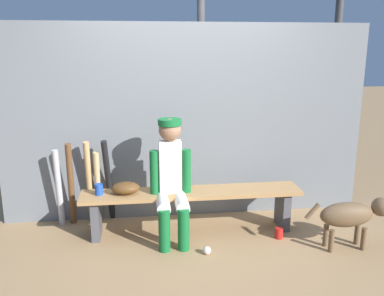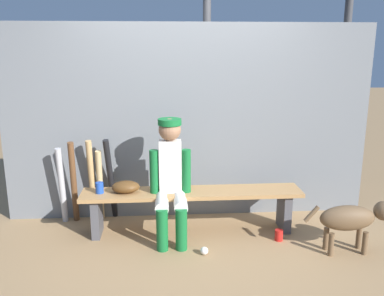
{
  "view_description": "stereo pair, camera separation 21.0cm",
  "coord_description": "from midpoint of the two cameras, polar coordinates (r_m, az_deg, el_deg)",
  "views": [
    {
      "loc": [
        -0.49,
        -3.9,
        1.87
      ],
      "look_at": [
        0.0,
        0.0,
        0.9
      ],
      "focal_mm": 38.32,
      "sensor_mm": 36.0,
      "label": 1
    },
    {
      "loc": [
        -0.29,
        -3.93,
        1.87
      ],
      "look_at": [
        0.0,
        0.0,
        0.9
      ],
      "focal_mm": 38.32,
      "sensor_mm": 36.0,
      "label": 2
    }
  ],
  "objects": [
    {
      "name": "ground_plane",
      "position": [
        4.35,
        -1.41,
        -11.53
      ],
      "size": [
        30.0,
        30.0,
        0.0
      ],
      "primitive_type": "plane",
      "color": "#9E7A51"
    },
    {
      "name": "chainlink_fence",
      "position": [
        4.47,
        -2.1,
        3.47
      ],
      "size": [
        4.0,
        0.03,
        2.12
      ],
      "primitive_type": "cube",
      "color": "slate",
      "rests_on": "ground_plane"
    },
    {
      "name": "dugout_bench",
      "position": [
        4.22,
        -1.44,
        -7.31
      ],
      "size": [
        2.24,
        0.36,
        0.45
      ],
      "color": "#AD7F4C",
      "rests_on": "ground_plane"
    },
    {
      "name": "player_seated",
      "position": [
        4.0,
        -4.42,
        -3.95
      ],
      "size": [
        0.41,
        0.55,
        1.19
      ],
      "color": "silver",
      "rests_on": "ground_plane"
    },
    {
      "name": "baseball_glove",
      "position": [
        4.15,
        -10.68,
        -5.52
      ],
      "size": [
        0.28,
        0.2,
        0.12
      ],
      "primitive_type": "ellipsoid",
      "color": "#593819",
      "rests_on": "dugout_bench"
    },
    {
      "name": "bat_aluminum_black",
      "position": [
        4.53,
        -12.86,
        -4.49
      ],
      "size": [
        0.12,
        0.28,
        0.94
      ],
      "primitive_type": "cylinder",
      "rotation": [
        0.22,
        0.0,
        -0.2
      ],
      "color": "black",
      "rests_on": "ground_plane"
    },
    {
      "name": "bat_wood_natural",
      "position": [
        4.56,
        -14.29,
        -5.31
      ],
      "size": [
        0.09,
        0.17,
        0.81
      ],
      "primitive_type": "cylinder",
      "rotation": [
        0.13,
        0.0,
        0.14
      ],
      "color": "tan",
      "rests_on": "ground_plane"
    },
    {
      "name": "bat_wood_tan",
      "position": [
        4.57,
        -15.42,
        -4.59
      ],
      "size": [
        0.07,
        0.2,
        0.92
      ],
      "primitive_type": "cylinder",
      "rotation": [
        0.15,
        0.0,
        0.01
      ],
      "color": "tan",
      "rests_on": "ground_plane"
    },
    {
      "name": "bat_wood_dark",
      "position": [
        4.54,
        -17.79,
        -4.89
      ],
      "size": [
        0.09,
        0.21,
        0.92
      ],
      "primitive_type": "cylinder",
      "rotation": [
        0.15,
        0.0,
        0.15
      ],
      "color": "brown",
      "rests_on": "ground_plane"
    },
    {
      "name": "bat_aluminum_silver",
      "position": [
        4.58,
        -19.32,
        -5.3
      ],
      "size": [
        0.07,
        0.16,
        0.85
      ],
      "primitive_type": "cylinder",
      "rotation": [
        0.11,
        0.0,
        -0.01
      ],
      "color": "#B7B7BC",
      "rests_on": "ground_plane"
    },
    {
      "name": "baseball",
      "position": [
        3.91,
        0.52,
        -14.08
      ],
      "size": [
        0.07,
        0.07,
        0.07
      ],
      "primitive_type": "sphere",
      "color": "white",
      "rests_on": "ground_plane"
    },
    {
      "name": "cup_on_ground",
      "position": [
        4.26,
        10.59,
        -11.58
      ],
      "size": [
        0.08,
        0.08,
        0.11
      ],
      "primitive_type": "cylinder",
      "color": "red",
      "rests_on": "ground_plane"
    },
    {
      "name": "cup_on_bench",
      "position": [
        4.19,
        -14.25,
        -5.62
      ],
      "size": [
        0.08,
        0.08,
        0.11
      ],
      "primitive_type": "cylinder",
      "color": "#1E47AD",
      "rests_on": "dugout_bench"
    },
    {
      "name": "dog",
      "position": [
        4.14,
        20.05,
        -8.74
      ],
      "size": [
        0.84,
        0.2,
        0.49
      ],
      "color": "brown",
      "rests_on": "ground_plane"
    }
  ]
}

